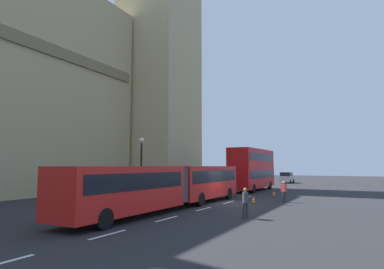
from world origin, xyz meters
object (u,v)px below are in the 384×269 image
Objects in this scene: articulated_bus at (171,183)px; traffic_cone_middle at (274,193)px; double_decker_bus at (252,168)px; sedan_lead at (287,178)px; traffic_cone_west at (253,200)px; pedestrian_by_kerb at (284,191)px; street_lamp at (141,164)px; pedestrian_near_cones at (245,202)px.

articulated_bus reaches higher than traffic_cone_middle.
sedan_lead is (19.30, 0.07, -1.80)m from double_decker_bus.
traffic_cone_west is 0.34× the size of pedestrian_by_kerb.
articulated_bus is 9.74m from pedestrian_by_kerb.
articulated_bus is 37.57m from sedan_lead.
traffic_cone_middle is at bearing -17.39° from articulated_bus.
street_lamp reaches higher than pedestrian_by_kerb.
traffic_cone_middle is at bearing -170.95° from sedan_lead.
traffic_cone_west is 7.44m from pedestrian_near_cones.
traffic_cone_west is at bearing 134.03° from pedestrian_by_kerb.
articulated_bus is 7.19m from traffic_cone_west.
sedan_lead is at bearing 9.05° from traffic_cone_middle.
street_lamp reaches higher than pedestrian_near_cones.
articulated_bus reaches higher than pedestrian_by_kerb.
traffic_cone_middle is (-25.04, -3.99, -0.63)m from sedan_lead.
articulated_bus is 4.24× the size of sedan_lead.
sedan_lead is 30.48m from pedestrian_by_kerb.
traffic_cone_middle is (6.73, 0.07, 0.00)m from traffic_cone_west.
traffic_cone_middle is 0.34× the size of pedestrian_by_kerb.
pedestrian_by_kerb is (1.88, -1.95, 0.63)m from traffic_cone_west.
double_decker_bus is 2.02× the size of street_lamp.
traffic_cone_west is 9.52m from street_lamp.
articulated_bus reaches higher than sedan_lead.
sedan_lead is 2.60× the size of pedestrian_by_kerb.
double_decker_bus is 19.39m from sedan_lead.
sedan_lead is 7.59× the size of traffic_cone_middle.
articulated_bus is 13.20m from traffic_cone_middle.
double_decker_bus is at bearing 29.32° from pedestrian_by_kerb.
double_decker_bus is at bearing 17.76° from traffic_cone_west.
street_lamp reaches higher than sedan_lead.
double_decker_bus reaches higher than traffic_cone_middle.
double_decker_bus is 13.31m from traffic_cone_west.
pedestrian_by_kerb reaches higher than traffic_cone_west.
double_decker_bus is 20.56m from pedestrian_near_cones.
traffic_cone_middle is (-5.74, -3.92, -2.43)m from double_decker_bus.
double_decker_bus is 6.29× the size of pedestrian_near_cones.
sedan_lead is 7.59× the size of traffic_cone_west.
articulated_bus is 32.16× the size of traffic_cone_middle.
pedestrian_by_kerb is at bearing -63.63° from street_lamp.
pedestrian_near_cones is (-19.65, -5.79, -1.80)m from double_decker_bus.
double_decker_bus reaches higher than pedestrian_by_kerb.
street_lamp reaches higher than double_decker_bus.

